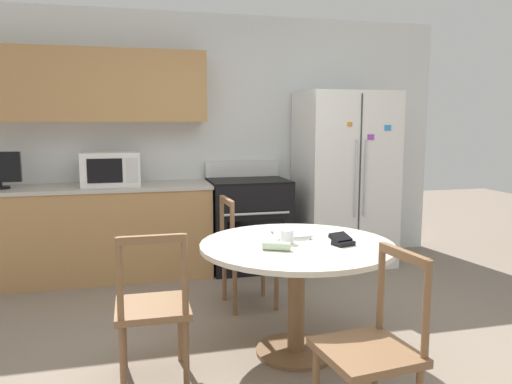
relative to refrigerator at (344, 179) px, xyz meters
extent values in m
plane|color=gray|center=(-1.39, -2.21, -0.90)|extent=(14.00, 14.00, 0.00)
cube|color=silver|center=(-1.39, 0.44, 0.40)|extent=(5.20, 0.10, 2.60)
cube|color=#AD7F4C|center=(-2.52, 0.22, 0.94)|extent=(2.16, 0.34, 0.68)
cube|color=#AD7F4C|center=(-2.52, 0.08, -0.47)|extent=(2.16, 0.62, 0.86)
cube|color=#B7B2A8|center=(-2.52, 0.08, -0.02)|extent=(2.18, 0.64, 0.03)
cube|color=white|center=(0.00, 0.00, 0.00)|extent=(0.94, 0.74, 1.81)
cube|color=#333333|center=(0.00, -0.37, 0.00)|extent=(0.01, 0.01, 1.73)
cylinder|color=silver|center=(-0.05, -0.39, 0.05)|extent=(0.02, 0.02, 0.76)
cylinder|color=silver|center=(0.05, -0.39, 0.05)|extent=(0.02, 0.02, 0.76)
cube|color=purple|center=(0.10, -0.37, 0.45)|extent=(0.07, 0.02, 0.05)
cube|color=orange|center=(-0.12, -0.37, 0.57)|extent=(0.05, 0.02, 0.04)
cube|color=#338CD8|center=(0.28, -0.37, 0.54)|extent=(0.07, 0.01, 0.05)
cube|color=black|center=(-1.03, 0.05, -0.45)|extent=(0.78, 0.64, 0.90)
cube|color=black|center=(-1.03, -0.28, -0.54)|extent=(0.57, 0.01, 0.40)
cylinder|color=silver|center=(-1.03, -0.30, -0.27)|extent=(0.64, 0.02, 0.02)
cube|color=black|center=(-1.03, 0.05, 0.01)|extent=(0.78, 0.64, 0.02)
cube|color=white|center=(-1.03, 0.34, 0.10)|extent=(0.78, 0.06, 0.16)
cube|color=white|center=(-2.36, 0.06, 0.16)|extent=(0.54, 0.37, 0.32)
cube|color=black|center=(-2.41, -0.13, 0.16)|extent=(0.31, 0.01, 0.22)
cube|color=silver|center=(-2.17, -0.13, 0.16)|extent=(0.11, 0.01, 0.23)
cylinder|color=black|center=(-3.33, 0.06, 0.01)|extent=(0.16, 0.16, 0.02)
cylinder|color=black|center=(-3.33, 0.06, 0.04)|extent=(0.03, 0.03, 0.04)
cylinder|color=beige|center=(-1.18, -1.91, -0.18)|extent=(1.23, 1.23, 0.03)
cylinder|color=brown|center=(-1.18, -1.91, -0.54)|extent=(0.11, 0.11, 0.68)
cylinder|color=brown|center=(-1.18, -1.91, -0.89)|extent=(0.52, 0.52, 0.03)
cube|color=brown|center=(-2.09, -2.01, -0.47)|extent=(0.42, 0.42, 0.04)
cylinder|color=brown|center=(-2.26, -1.83, -0.70)|extent=(0.04, 0.04, 0.41)
cylinder|color=brown|center=(-1.92, -1.84, -0.70)|extent=(0.04, 0.04, 0.41)
cylinder|color=brown|center=(-2.26, -2.18, -0.70)|extent=(0.04, 0.04, 0.41)
cylinder|color=brown|center=(-1.92, -2.18, -0.70)|extent=(0.04, 0.04, 0.41)
cylinder|color=brown|center=(-2.26, -2.20, -0.23)|extent=(0.04, 0.04, 0.45)
cylinder|color=brown|center=(-1.92, -2.20, -0.23)|extent=(0.04, 0.04, 0.45)
cube|color=brown|center=(-2.09, -2.20, -0.02)|extent=(0.34, 0.04, 0.04)
cube|color=brown|center=(-1.27, -1.00, -0.47)|extent=(0.44, 0.44, 0.04)
cylinder|color=brown|center=(-1.10, -0.82, -0.70)|extent=(0.04, 0.04, 0.41)
cylinder|color=brown|center=(-1.09, -1.16, -0.70)|extent=(0.04, 0.04, 0.41)
cylinder|color=brown|center=(-1.45, -0.83, -0.70)|extent=(0.04, 0.04, 0.41)
cylinder|color=brown|center=(-1.43, -1.18, -0.70)|extent=(0.04, 0.04, 0.41)
cylinder|color=brown|center=(-1.46, -0.84, -0.23)|extent=(0.04, 0.04, 0.45)
cylinder|color=brown|center=(-1.45, -1.18, -0.23)|extent=(0.04, 0.04, 0.45)
cube|color=brown|center=(-1.46, -1.01, -0.02)|extent=(0.05, 0.35, 0.04)
cube|color=brown|center=(-1.14, -2.83, -0.47)|extent=(0.47, 0.47, 0.04)
cylinder|color=brown|center=(-0.99, -2.64, -0.70)|extent=(0.04, 0.04, 0.41)
cylinder|color=brown|center=(-0.94, -2.98, -0.23)|extent=(0.04, 0.04, 0.45)
cylinder|color=brown|center=(-0.97, -2.64, -0.23)|extent=(0.04, 0.04, 0.45)
cube|color=brown|center=(-0.95, -2.81, -0.02)|extent=(0.08, 0.35, 0.04)
cylinder|color=silver|center=(-1.24, -1.90, -0.12)|extent=(0.09, 0.09, 0.08)
cylinder|color=#8C4C99|center=(-1.24, -1.90, -0.14)|extent=(0.08, 0.08, 0.05)
cylinder|color=beige|center=(-1.35, -2.05, -0.14)|extent=(0.17, 0.12, 0.05)
cube|color=black|center=(-0.91, -2.03, -0.15)|extent=(0.14, 0.13, 0.03)
cube|color=black|center=(-0.92, -2.01, -0.13)|extent=(0.14, 0.13, 0.06)
cube|color=white|center=(-1.15, -1.69, -0.16)|extent=(0.27, 0.34, 0.01)
cube|color=beige|center=(-1.15, -1.69, -0.16)|extent=(0.25, 0.32, 0.01)
cube|color=silver|center=(-1.15, -1.69, -0.15)|extent=(0.23, 0.31, 0.01)
camera|label=1|loc=(-2.19, -4.84, 0.59)|focal=35.00mm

